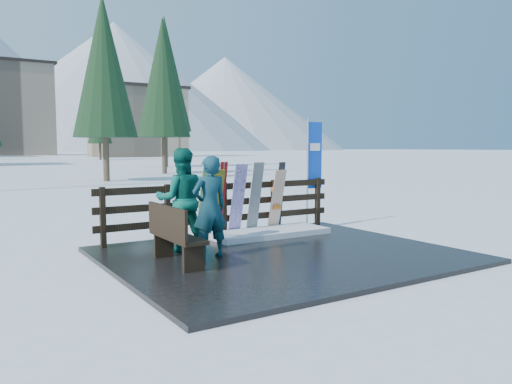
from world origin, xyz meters
TOP-DOWN VIEW (x-y plane):
  - ground at (0.00, 0.00)m, footprint 700.00×700.00m
  - deck at (0.00, 0.00)m, footprint 6.00×5.00m
  - fence at (0.00, 2.20)m, footprint 5.60×0.10m
  - snow_patch at (0.77, 1.60)m, footprint 2.63×1.00m
  - bench at (-2.02, 0.19)m, footprint 0.41×1.50m
  - snowboard_0 at (-0.49, 1.98)m, footprint 0.30×0.24m
  - snowboard_1 at (-0.55, 1.98)m, footprint 0.29×0.45m
  - snowboard_2 at (-0.32, 1.98)m, footprint 0.26×0.38m
  - snowboard_3 at (0.22, 1.98)m, footprint 0.29×0.38m
  - snowboard_4 at (0.66, 1.98)m, footprint 0.27×0.35m
  - snowboard_5 at (1.23, 1.98)m, footprint 0.29×0.37m
  - ski_pair_a at (-0.15, 2.05)m, footprint 0.16×0.33m
  - ski_pair_b at (1.37, 2.05)m, footprint 0.17×0.21m
  - rental_flag at (2.48, 2.25)m, footprint 0.45×0.04m
  - person_front at (-1.29, 0.34)m, footprint 0.64×0.42m
  - person_back at (-1.46, 1.16)m, footprint 1.09×0.96m
  - trees at (2.89, 47.93)m, footprint 42.22×68.65m

SIDE VIEW (x-z plane):
  - ground at x=0.00m, z-range 0.00..0.00m
  - deck at x=0.00m, z-range 0.00..0.08m
  - snow_patch at x=0.77m, z-range 0.08..0.20m
  - bench at x=-2.02m, z-range 0.11..1.08m
  - fence at x=0.00m, z-range 0.16..1.31m
  - snowboard_5 at x=1.23m, z-range 0.08..1.47m
  - snowboard_2 at x=-0.32m, z-range 0.08..1.52m
  - snowboard_3 at x=0.22m, z-range 0.08..1.62m
  - snowboard_1 at x=-0.55m, z-range 0.08..1.64m
  - ski_pair_b at x=1.37m, z-range 0.08..1.64m
  - snowboard_4 at x=0.66m, z-range 0.08..1.65m
  - ski_pair_a at x=-0.15m, z-range 0.08..1.67m
  - snowboard_0 at x=-0.49m, z-range 0.08..1.75m
  - person_front at x=-1.29m, z-range 0.08..1.83m
  - person_back at x=-1.46m, z-range 0.08..1.96m
  - rental_flag at x=2.48m, z-range 0.39..2.99m
  - trees at x=2.89m, z-range -1.04..13.16m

